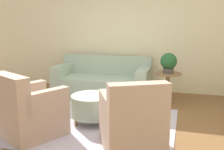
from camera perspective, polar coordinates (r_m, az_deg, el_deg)
name	(u,v)px	position (r m, az deg, el deg)	size (l,w,h in m)	color
ground_plane	(94,125)	(4.47, -3.84, -10.75)	(16.00, 16.00, 0.00)	brown
wall_back	(128,34)	(6.55, 3.43, 8.99)	(8.90, 0.12, 2.80)	beige
rug	(94,124)	(4.47, -3.84, -10.69)	(2.64, 2.25, 0.01)	#BCB2C1
couch	(103,81)	(6.18, -2.02, -1.33)	(2.20, 0.97, 0.88)	#9EB29E
armchair_left	(29,112)	(4.09, -17.61, -7.75)	(1.04, 1.08, 0.97)	tan
armchair_right	(132,123)	(3.52, 4.43, -10.42)	(1.04, 1.08, 0.97)	tan
ottoman_table	(92,106)	(4.45, -4.32, -6.64)	(0.71, 0.71, 0.48)	#9EB29E
side_table	(168,82)	(5.60, 12.03, -1.59)	(0.55, 0.55, 0.65)	olive
potted_plant_on_side_table	(169,62)	(5.52, 12.22, 2.74)	(0.34, 0.34, 0.42)	#4C4742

